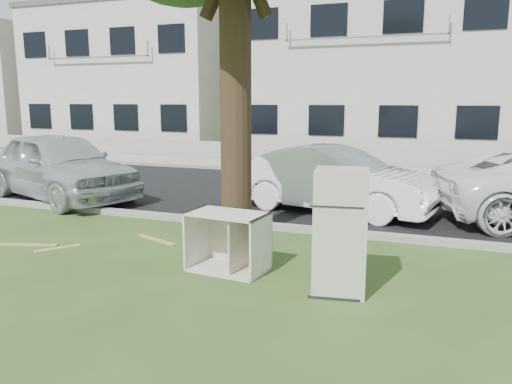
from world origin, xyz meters
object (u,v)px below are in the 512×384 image
(fridge, at_px, (340,232))
(cabinet, at_px, (228,241))
(car_center, at_px, (334,180))
(car_left, at_px, (59,165))

(fridge, xyz_separation_m, cabinet, (-1.65, 0.26, -0.37))
(car_center, bearing_deg, car_left, 109.38)
(fridge, relative_size, car_left, 0.33)
(cabinet, bearing_deg, car_center, 87.58)
(cabinet, relative_size, car_left, 0.22)
(car_center, bearing_deg, fridge, -155.66)
(cabinet, xyz_separation_m, car_left, (-5.97, 3.40, 0.40))
(car_left, bearing_deg, fridge, -94.85)
(cabinet, bearing_deg, fridge, -2.68)
(car_left, bearing_deg, cabinet, -98.85)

